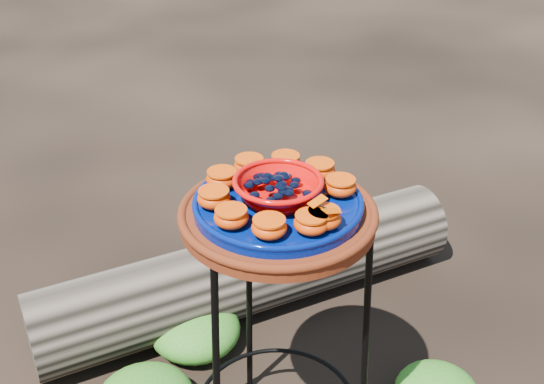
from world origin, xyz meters
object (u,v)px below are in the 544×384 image
object	(u,v)px
cobalt_plate	(278,205)
red_bowl	(278,190)
plant_stand	(277,347)
terracotta_saucer	(278,217)
driftwood_log	(251,272)

from	to	relation	value
cobalt_plate	red_bowl	distance (m)	0.04
plant_stand	red_bowl	distance (m)	0.43
terracotta_saucer	driftwood_log	bearing A→B (deg)	77.76
cobalt_plate	red_bowl	size ratio (longest dim) A/B	2.00
plant_stand	driftwood_log	bearing A→B (deg)	77.76
terracotta_saucer	cobalt_plate	size ratio (longest dim) A/B	1.17
cobalt_plate	terracotta_saucer	bearing A→B (deg)	0.00
terracotta_saucer	driftwood_log	xyz separation A→B (m)	(0.12, 0.57, -0.58)
terracotta_saucer	cobalt_plate	world-z (taller)	cobalt_plate
cobalt_plate	driftwood_log	xyz separation A→B (m)	(0.12, 0.57, -0.61)
terracotta_saucer	red_bowl	distance (m)	0.06
plant_stand	terracotta_saucer	bearing A→B (deg)	0.00
cobalt_plate	driftwood_log	bearing A→B (deg)	77.76
terracotta_saucer	plant_stand	bearing A→B (deg)	0.00
plant_stand	terracotta_saucer	distance (m)	0.37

